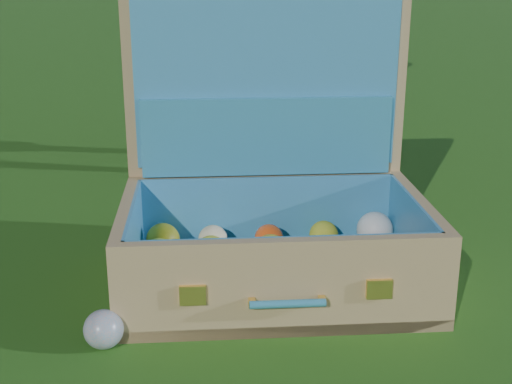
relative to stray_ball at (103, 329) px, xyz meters
The scene contains 3 objects.
ground 0.55m from the stray_ball, 20.03° to the left, with size 60.00×60.00×0.00m, color #215114.
stray_ball is the anchor object (origin of this frame).
suitcase 0.48m from the stray_ball, 18.39° to the left, with size 0.79×0.70×0.64m.
Camera 1 is at (-0.81, -1.36, 0.69)m, focal length 50.00 mm.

